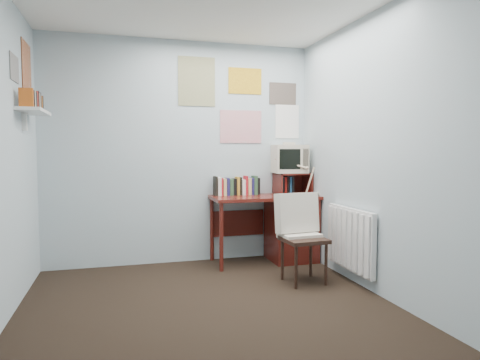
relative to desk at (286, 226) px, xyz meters
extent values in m
plane|color=black|center=(-1.17, -1.48, -0.41)|extent=(3.50, 3.50, 0.00)
cube|color=#A9B8C1|center=(-1.17, 0.27, 0.84)|extent=(3.00, 0.02, 2.50)
cube|color=#A9B8C1|center=(0.33, -1.48, 0.84)|extent=(0.02, 3.50, 2.50)
cube|color=#571A13|center=(-0.27, 0.00, 0.34)|extent=(1.20, 0.55, 0.03)
cube|color=#571A13|center=(0.06, 0.00, -0.04)|extent=(0.50, 0.50, 0.72)
cylinder|color=#571A13|center=(-0.83, -0.24, -0.04)|extent=(0.04, 0.04, 0.72)
cylinder|color=#571A13|center=(-0.83, 0.23, -0.04)|extent=(0.04, 0.04, 0.72)
cube|color=#571A13|center=(-0.52, 0.25, 0.01)|extent=(0.64, 0.02, 0.30)
cube|color=black|center=(-0.16, -0.83, 0.01)|extent=(0.45, 0.43, 0.84)
cube|color=red|center=(0.27, -0.14, 0.57)|extent=(0.31, 0.27, 0.42)
cube|color=#571A13|center=(0.12, 0.11, 0.48)|extent=(0.40, 0.30, 0.25)
cube|color=beige|center=(0.08, 0.13, 0.78)|extent=(0.40, 0.38, 0.36)
cube|color=#571A13|center=(-0.51, 0.18, 0.46)|extent=(0.60, 0.14, 0.22)
cube|color=white|center=(0.29, -0.93, 0.01)|extent=(0.09, 0.80, 0.60)
cube|color=white|center=(-2.57, -0.38, 1.21)|extent=(0.20, 0.62, 0.24)
cube|color=white|center=(-0.47, 0.26, 1.44)|extent=(1.20, 0.01, 0.90)
cube|color=white|center=(-2.67, -0.38, 1.59)|extent=(0.01, 0.70, 0.60)
camera|label=1|loc=(-1.86, -4.56, 0.87)|focal=32.00mm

